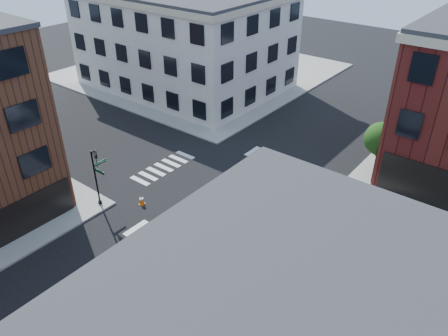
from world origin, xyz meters
name	(u,v)px	position (x,y,z in m)	size (l,w,h in m)	color
ground	(229,196)	(0.00, 0.00, 0.00)	(120.00, 120.00, 0.00)	black
sidewalk_nw	(201,71)	(-21.00, 21.00, 0.07)	(30.00, 30.00, 0.15)	gray
building_nw	(185,40)	(-19.00, 16.00, 5.50)	(22.00, 16.00, 11.00)	beige
tree_near	(382,141)	(7.56, 9.98, 3.16)	(2.69, 2.69, 4.49)	black
tree_far	(406,119)	(7.56, 15.98, 2.87)	(2.43, 2.43, 4.07)	black
signal_pole	(97,172)	(-6.72, -6.68, 2.86)	(1.29, 1.24, 4.60)	black
box_truck	(301,265)	(9.00, -5.02, 1.94)	(8.45, 3.49, 3.74)	silver
traffic_cone	(142,200)	(-4.46, -4.81, 0.37)	(0.53, 0.53, 0.76)	#DF5A09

